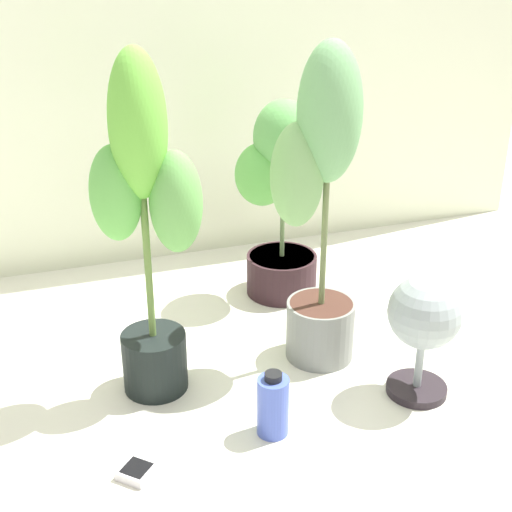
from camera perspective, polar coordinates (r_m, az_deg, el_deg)
ground_plane at (r=2.32m, az=-1.48°, el=-8.20°), size 8.00×8.00×0.00m
mylar_back_wall at (r=2.79m, az=-7.20°, el=19.27°), size 3.20×0.01×2.00m
potted_plant_front_right at (r=2.10m, az=5.06°, el=4.58°), size 0.33×0.27×1.00m
potted_plant_back_right at (r=2.56m, az=1.71°, el=4.78°), size 0.34×0.29×0.74m
potted_plant_front_left at (r=1.95m, az=-8.77°, el=2.98°), size 0.33×0.23×1.01m
hygrometer_box at (r=1.91m, az=-9.55°, el=-16.68°), size 0.11×0.11×0.03m
floor_fan at (r=2.09m, az=13.36°, el=-4.91°), size 0.30×0.30×0.38m
nutrient_bottle at (r=1.97m, az=1.37°, el=-11.89°), size 0.09×0.09×0.19m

